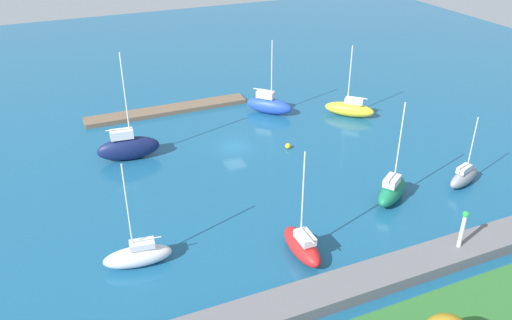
# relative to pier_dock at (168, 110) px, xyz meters

# --- Properties ---
(water) EXTENTS (160.00, 160.00, 0.00)m
(water) POSITION_rel_pier_dock_xyz_m (-4.87, 14.42, -0.30)
(water) COLOR #19567F
(water) RESTS_ON ground
(pier_dock) EXTENTS (23.68, 2.96, 0.61)m
(pier_dock) POSITION_rel_pier_dock_xyz_m (0.00, 0.00, 0.00)
(pier_dock) COLOR brown
(pier_dock) RESTS_ON ground
(breakwater) EXTENTS (61.98, 3.41, 1.14)m
(breakwater) POSITION_rel_pier_dock_xyz_m (-4.87, 42.81, 0.27)
(breakwater) COLOR slate
(breakwater) RESTS_ON ground
(harbor_beacon) EXTENTS (0.56, 0.56, 3.73)m
(harbor_beacon) POSITION_rel_pier_dock_xyz_m (-15.31, 42.81, 2.98)
(harbor_beacon) COLOR silver
(harbor_beacon) RESTS_ON breakwater
(sailboat_red_off_beacon) EXTENTS (2.18, 5.97, 10.42)m
(sailboat_red_off_beacon) POSITION_rel_pier_dock_xyz_m (-2.56, 37.03, 0.78)
(sailboat_red_off_beacon) COLOR red
(sailboat_red_off_beacon) RESTS_ON water
(sailboat_yellow_lone_south) EXTENTS (6.56, 6.46, 10.27)m
(sailboat_yellow_lone_south) POSITION_rel_pier_dock_xyz_m (-23.61, 11.87, 0.86)
(sailboat_yellow_lone_south) COLOR yellow
(sailboat_yellow_lone_south) RESTS_ON water
(sailboat_blue_east_end) EXTENTS (6.37, 6.57, 10.80)m
(sailboat_blue_east_end) POSITION_rel_pier_dock_xyz_m (-13.39, 6.33, 1.04)
(sailboat_blue_east_end) COLOR #2347B2
(sailboat_blue_east_end) RESTS_ON water
(sailboat_white_outer_mooring) EXTENTS (6.15, 2.60, 10.24)m
(sailboat_white_outer_mooring) POSITION_rel_pier_dock_xyz_m (11.30, 32.52, 0.75)
(sailboat_white_outer_mooring) COLOR white
(sailboat_white_outer_mooring) RESTS_ON water
(sailboat_gray_near_pier) EXTENTS (5.53, 3.18, 8.13)m
(sailboat_gray_near_pier) POSITION_rel_pier_dock_xyz_m (-24.83, 33.27, 0.73)
(sailboat_gray_near_pier) COLOR gray
(sailboat_gray_near_pier) RESTS_ON water
(sailboat_green_far_south) EXTENTS (6.12, 5.10, 11.07)m
(sailboat_green_far_south) POSITION_rel_pier_dock_xyz_m (-15.49, 32.72, 0.95)
(sailboat_green_far_south) COLOR #19724C
(sailboat_green_far_south) RESTS_ON water
(sailboat_navy_center_basin) EXTENTS (7.62, 2.79, 13.29)m
(sailboat_navy_center_basin) POSITION_rel_pier_dock_xyz_m (8.08, 12.40, 1.35)
(sailboat_navy_center_basin) COLOR #141E4C
(sailboat_navy_center_basin) RESTS_ON water
(mooring_buoy_yellow) EXTENTS (0.71, 0.71, 0.71)m
(mooring_buoy_yellow) POSITION_rel_pier_dock_xyz_m (-10.91, 17.54, 0.05)
(mooring_buoy_yellow) COLOR yellow
(mooring_buoy_yellow) RESTS_ON water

